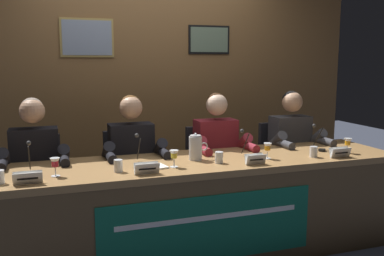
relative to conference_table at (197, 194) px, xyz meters
name	(u,v)px	position (x,y,z in m)	size (l,w,h in m)	color
ground_plane	(192,253)	(0.00, 0.11, -0.51)	(12.00, 12.00, 0.00)	#383D4C
wall_back_panelled	(150,80)	(0.00, 1.45, 0.79)	(4.53, 0.14, 2.60)	brown
conference_table	(197,194)	(0.00, 0.00, 0.00)	(3.33, 0.78, 0.75)	olive
chair_far_left	(37,193)	(-1.14, 0.68, -0.08)	(0.44, 0.45, 0.90)	black
panelist_far_left	(35,166)	(-1.14, 0.49, 0.20)	(0.51, 0.48, 1.23)	black
nameplate_far_left	(28,178)	(-1.16, -0.17, 0.28)	(0.17, 0.06, 0.08)	white
juice_glass_far_left	(55,164)	(-1.00, -0.03, 0.32)	(0.06, 0.06, 0.12)	white
microphone_far_left	(29,164)	(-1.16, 0.06, 0.31)	(0.06, 0.17, 0.22)	black
chair_center_left	(130,185)	(-0.38, 0.68, -0.08)	(0.44, 0.45, 0.90)	black
panelist_center_left	(133,158)	(-0.38, 0.49, 0.20)	(0.51, 0.48, 1.23)	black
nameplate_center_left	(147,168)	(-0.42, -0.17, 0.28)	(0.17, 0.06, 0.08)	white
juice_glass_center_left	(174,155)	(-0.19, -0.05, 0.32)	(0.06, 0.06, 0.12)	white
water_cup_center_left	(118,166)	(-0.59, -0.05, 0.27)	(0.06, 0.06, 0.08)	silver
microphone_center_left	(139,154)	(-0.40, 0.12, 0.31)	(0.06, 0.17, 0.22)	black
chair_center_right	(211,177)	(0.38, 0.68, -0.08)	(0.44, 0.45, 0.90)	black
panelist_center_right	(219,152)	(0.38, 0.49, 0.20)	(0.51, 0.48, 1.23)	black
nameplate_center_right	(255,159)	(0.39, -0.17, 0.28)	(0.15, 0.06, 0.08)	white
juice_glass_center_right	(268,148)	(0.57, -0.03, 0.32)	(0.06, 0.06, 0.12)	white
water_cup_center_right	(219,158)	(0.16, -0.04, 0.27)	(0.06, 0.06, 0.08)	silver
microphone_center_right	(246,149)	(0.43, 0.05, 0.31)	(0.06, 0.17, 0.22)	black
chair_far_right	(282,170)	(1.14, 0.68, -0.08)	(0.44, 0.45, 0.90)	black
panelist_far_right	(294,147)	(1.14, 0.49, 0.20)	(0.51, 0.48, 1.23)	black
nameplate_far_right	(340,152)	(1.13, -0.17, 0.28)	(0.17, 0.06, 0.08)	white
juice_glass_far_right	(348,143)	(1.29, -0.06, 0.32)	(0.06, 0.06, 0.12)	white
water_cup_far_right	(314,152)	(0.94, -0.09, 0.27)	(0.06, 0.06, 0.08)	silver
microphone_far_right	(319,142)	(1.14, 0.11, 0.31)	(0.06, 0.17, 0.22)	black
water_pitcher_central	(196,148)	(0.03, 0.12, 0.33)	(0.15, 0.10, 0.21)	silver
document_stack_center_left	(151,167)	(-0.35, -0.02, 0.24)	(0.23, 0.19, 0.01)	white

